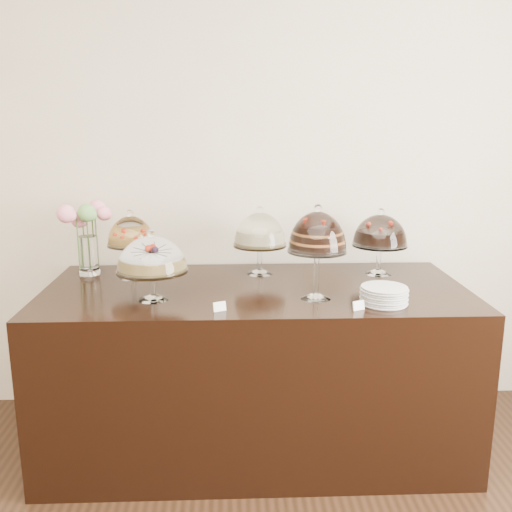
{
  "coord_description": "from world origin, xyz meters",
  "views": [
    {
      "loc": [
        0.01,
        -0.42,
        1.75
      ],
      "look_at": [
        0.12,
        2.4,
        1.08
      ],
      "focal_mm": 40.0,
      "sensor_mm": 36.0,
      "label": 1
    }
  ],
  "objects_px": {
    "cake_stand_cheesecake": "(260,232)",
    "cake_stand_fruit_tart": "(131,234)",
    "cake_stand_dark_choco": "(380,233)",
    "flower_vase": "(86,230)",
    "cake_stand_sugar_sponge": "(152,257)",
    "display_counter": "(256,367)",
    "plate_stack": "(384,295)",
    "cake_stand_choco_layer": "(317,235)"
  },
  "relations": [
    {
      "from": "display_counter",
      "to": "flower_vase",
      "type": "bearing_deg",
      "value": 162.17
    },
    {
      "from": "display_counter",
      "to": "flower_vase",
      "type": "height_order",
      "value": "flower_vase"
    },
    {
      "from": "cake_stand_cheesecake",
      "to": "flower_vase",
      "type": "xyz_separation_m",
      "value": [
        -0.97,
        0.03,
        0.02
      ]
    },
    {
      "from": "display_counter",
      "to": "cake_stand_dark_choco",
      "type": "bearing_deg",
      "value": 18.84
    },
    {
      "from": "cake_stand_fruit_tart",
      "to": "flower_vase",
      "type": "relative_size",
      "value": 0.93
    },
    {
      "from": "cake_stand_sugar_sponge",
      "to": "plate_stack",
      "type": "xyz_separation_m",
      "value": [
        1.11,
        -0.11,
        -0.17
      ]
    },
    {
      "from": "cake_stand_cheesecake",
      "to": "cake_stand_fruit_tart",
      "type": "relative_size",
      "value": 1.02
    },
    {
      "from": "flower_vase",
      "to": "plate_stack",
      "type": "height_order",
      "value": "flower_vase"
    },
    {
      "from": "cake_stand_sugar_sponge",
      "to": "cake_stand_choco_layer",
      "type": "distance_m",
      "value": 0.8
    },
    {
      "from": "cake_stand_dark_choco",
      "to": "cake_stand_fruit_tart",
      "type": "xyz_separation_m",
      "value": [
        -1.38,
        -0.02,
        0.01
      ]
    },
    {
      "from": "cake_stand_cheesecake",
      "to": "cake_stand_fruit_tart",
      "type": "height_order",
      "value": "cake_stand_cheesecake"
    },
    {
      "from": "cake_stand_choco_layer",
      "to": "cake_stand_dark_choco",
      "type": "distance_m",
      "value": 0.62
    },
    {
      "from": "display_counter",
      "to": "cake_stand_fruit_tart",
      "type": "relative_size",
      "value": 5.78
    },
    {
      "from": "cake_stand_choco_layer",
      "to": "cake_stand_cheesecake",
      "type": "distance_m",
      "value": 0.54
    },
    {
      "from": "cake_stand_cheesecake",
      "to": "cake_stand_choco_layer",
      "type": "bearing_deg",
      "value": -61.89
    },
    {
      "from": "cake_stand_choco_layer",
      "to": "cake_stand_cheesecake",
      "type": "height_order",
      "value": "cake_stand_choco_layer"
    },
    {
      "from": "cake_stand_fruit_tart",
      "to": "display_counter",
      "type": "bearing_deg",
      "value": -17.99
    },
    {
      "from": "cake_stand_sugar_sponge",
      "to": "flower_vase",
      "type": "relative_size",
      "value": 0.85
    },
    {
      "from": "cake_stand_dark_choco",
      "to": "flower_vase",
      "type": "distance_m",
      "value": 1.65
    },
    {
      "from": "display_counter",
      "to": "cake_stand_fruit_tart",
      "type": "bearing_deg",
      "value": 162.01
    },
    {
      "from": "cake_stand_dark_choco",
      "to": "cake_stand_fruit_tart",
      "type": "bearing_deg",
      "value": -179.07
    },
    {
      "from": "cake_stand_cheesecake",
      "to": "cake_stand_dark_choco",
      "type": "height_order",
      "value": "cake_stand_cheesecake"
    },
    {
      "from": "display_counter",
      "to": "cake_stand_fruit_tart",
      "type": "height_order",
      "value": "cake_stand_fruit_tart"
    },
    {
      "from": "cake_stand_fruit_tart",
      "to": "plate_stack",
      "type": "height_order",
      "value": "cake_stand_fruit_tart"
    },
    {
      "from": "display_counter",
      "to": "cake_stand_sugar_sponge",
      "type": "height_order",
      "value": "cake_stand_sugar_sponge"
    },
    {
      "from": "cake_stand_sugar_sponge",
      "to": "cake_stand_dark_choco",
      "type": "height_order",
      "value": "cake_stand_dark_choco"
    },
    {
      "from": "display_counter",
      "to": "cake_stand_fruit_tart",
      "type": "distance_m",
      "value": 0.99
    },
    {
      "from": "cake_stand_sugar_sponge",
      "to": "cake_stand_fruit_tart",
      "type": "relative_size",
      "value": 0.92
    },
    {
      "from": "cake_stand_choco_layer",
      "to": "cake_stand_fruit_tart",
      "type": "height_order",
      "value": "cake_stand_choco_layer"
    },
    {
      "from": "display_counter",
      "to": "cake_stand_sugar_sponge",
      "type": "bearing_deg",
      "value": -159.26
    },
    {
      "from": "display_counter",
      "to": "cake_stand_fruit_tart",
      "type": "xyz_separation_m",
      "value": [
        -0.68,
        0.22,
        0.69
      ]
    },
    {
      "from": "cake_stand_sugar_sponge",
      "to": "display_counter",
      "type": "bearing_deg",
      "value": 20.74
    },
    {
      "from": "cake_stand_fruit_tart",
      "to": "cake_stand_sugar_sponge",
      "type": "bearing_deg",
      "value": -67.63
    },
    {
      "from": "cake_stand_fruit_tart",
      "to": "flower_vase",
      "type": "distance_m",
      "value": 0.27
    },
    {
      "from": "flower_vase",
      "to": "cake_stand_sugar_sponge",
      "type": "bearing_deg",
      "value": -48.9
    },
    {
      "from": "cake_stand_choco_layer",
      "to": "cake_stand_fruit_tart",
      "type": "xyz_separation_m",
      "value": [
        -0.96,
        0.43,
        -0.07
      ]
    },
    {
      "from": "cake_stand_cheesecake",
      "to": "cake_stand_fruit_tart",
      "type": "bearing_deg",
      "value": -175.94
    },
    {
      "from": "cake_stand_fruit_tart",
      "to": "cake_stand_choco_layer",
      "type": "bearing_deg",
      "value": -23.81
    },
    {
      "from": "cake_stand_cheesecake",
      "to": "cake_stand_dark_choco",
      "type": "xyz_separation_m",
      "value": [
        0.68,
        -0.03,
        -0.0
      ]
    },
    {
      "from": "cake_stand_fruit_tart",
      "to": "flower_vase",
      "type": "xyz_separation_m",
      "value": [
        -0.26,
        0.08,
        0.01
      ]
    },
    {
      "from": "flower_vase",
      "to": "display_counter",
      "type": "bearing_deg",
      "value": -17.83
    },
    {
      "from": "cake_stand_cheesecake",
      "to": "cake_stand_dark_choco",
      "type": "relative_size",
      "value": 1.03
    }
  ]
}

